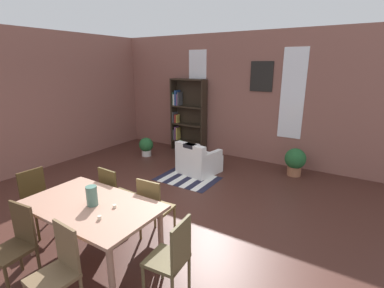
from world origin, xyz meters
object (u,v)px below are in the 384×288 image
dining_chair_far_right (154,207)px  dining_chair_head_left (38,199)px  dining_chair_near_right (59,269)px  potted_plant_by_shelf (146,146)px  potted_plant_corner (295,161)px  vase_on_table (92,196)px  dining_chair_near_left (16,243)px  dining_table (91,210)px  dining_chair_far_left (115,194)px  dining_chair_head_right (172,257)px  potted_plant_window (181,147)px  armchair_white (198,161)px  bookshelf_tall (187,114)px

dining_chair_far_right → dining_chair_head_left: bearing=-155.9°
dining_chair_near_right → potted_plant_by_shelf: dining_chair_near_right is taller
dining_chair_head_left → potted_plant_corner: dining_chair_head_left is taller
vase_on_table → potted_plant_by_shelf: size_ratio=0.49×
dining_chair_far_right → dining_chair_near_left: bearing=-118.3°
dining_table → dining_chair_far_left: bearing=118.2°
dining_chair_far_left → dining_chair_far_right: 0.79m
vase_on_table → potted_plant_corner: bearing=70.8°
dining_chair_near_left → dining_chair_near_right: same height
dining_chair_near_left → dining_chair_head_left: 1.12m
dining_chair_head_right → potted_plant_by_shelf: (-3.50, 3.61, -0.23)m
dining_chair_near_right → potted_plant_by_shelf: 5.10m
dining_chair_head_right → dining_chair_far_right: same height
potted_plant_window → potted_plant_by_shelf: bearing=-150.1°
potted_plant_by_shelf → armchair_white: bearing=-9.6°
dining_chair_far_left → dining_chair_far_right: bearing=0.0°
vase_on_table → dining_chair_head_right: 1.26m
dining_chair_near_left → potted_plant_by_shelf: 4.74m
armchair_white → vase_on_table: bearing=-82.3°
potted_plant_corner → potted_plant_window: 2.99m
dining_chair_far_left → dining_chair_near_right: (0.79, -1.47, 0.00)m
armchair_white → potted_plant_corner: size_ratio=1.46×
dining_chair_far_right → dining_table: bearing=-118.2°
dining_table → potted_plant_corner: bearing=70.3°
potted_plant_by_shelf → potted_plant_window: bearing=29.9°
potted_plant_by_shelf → dining_chair_head_right: bearing=-45.9°
dining_chair_head_right → potted_plant_by_shelf: bearing=134.1°
armchair_white → potted_plant_window: bearing=142.5°
dining_chair_near_left → potted_plant_by_shelf: bearing=113.2°
dining_chair_head_right → potted_plant_by_shelf: size_ratio=1.85×
dining_table → bookshelf_tall: size_ratio=0.84×
potted_plant_by_shelf → vase_on_table: bearing=-57.5°
dining_chair_head_left → potted_plant_corner: size_ratio=1.50×
dining_chair_head_left → potted_plant_by_shelf: 3.76m
dining_chair_near_left → bookshelf_tall: size_ratio=0.46×
dining_chair_head_left → potted_plant_corner: 5.14m
dining_chair_head_right → armchair_white: (-1.64, 3.29, -0.23)m
dining_chair_far_right → potted_plant_corner: bearing=72.2°
vase_on_table → potted_plant_corner: (1.51, 4.32, -0.55)m
dining_chair_far_right → potted_plant_by_shelf: bearing=132.7°
dining_table → potted_plant_corner: size_ratio=2.73×
dining_table → potted_plant_by_shelf: bearing=122.0°
potted_plant_corner → bookshelf_tall: bearing=173.3°
dining_chair_far_right → potted_plant_by_shelf: size_ratio=1.85×
vase_on_table → potted_plant_window: (-1.47, 4.09, -0.65)m
bookshelf_tall → potted_plant_by_shelf: size_ratio=4.01×
bookshelf_tall → potted_plant_window: 1.03m
potted_plant_corner → potted_plant_window: bearing=-175.5°
bookshelf_tall → potted_plant_corner: bookshelf_tall is taller
dining_chair_head_left → bookshelf_tall: bookshelf_tall is taller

